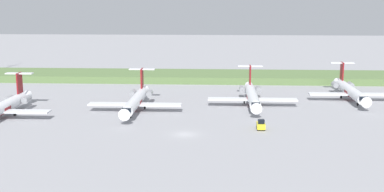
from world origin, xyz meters
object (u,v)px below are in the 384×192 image
at_px(regional_jet_fourth, 252,95).
at_px(regional_jet_fifth, 350,91).
at_px(regional_jet_third, 136,100).
at_px(baggage_tug, 261,125).
at_px(regional_jet_second, 3,107).

relative_size(regional_jet_fourth, regional_jet_fifth, 1.00).
bearing_deg(regional_jet_fourth, regional_jet_third, -165.03).
bearing_deg(baggage_tug, regional_jet_fourth, 90.74).
distance_m(regional_jet_third, regional_jet_fifth, 58.64).
distance_m(regional_jet_second, baggage_tug, 59.58).
xyz_separation_m(regional_jet_second, regional_jet_fifth, (85.94, 25.49, 0.00)).
xyz_separation_m(regional_jet_fifth, baggage_tug, (-26.90, -33.33, -1.53)).
height_order(regional_jet_second, regional_jet_fifth, same).
height_order(regional_jet_third, baggage_tug, regional_jet_third).
xyz_separation_m(regional_jet_second, regional_jet_third, (29.61, 9.19, 0.00)).
distance_m(regional_jet_fifth, baggage_tug, 42.86).
distance_m(regional_jet_second, regional_jet_fifth, 89.64).
bearing_deg(regional_jet_second, baggage_tug, -7.57).
height_order(regional_jet_fifth, baggage_tug, regional_jet_fifth).
bearing_deg(regional_jet_fourth, baggage_tug, -89.26).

